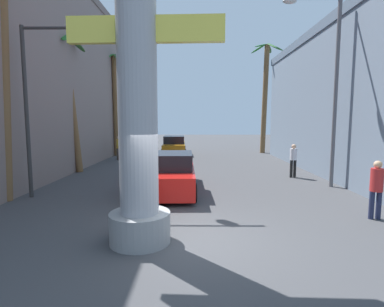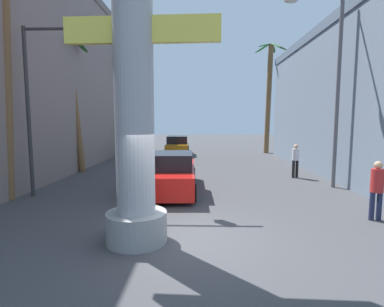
# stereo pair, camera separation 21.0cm
# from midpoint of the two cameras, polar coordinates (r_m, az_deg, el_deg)

# --- Properties ---
(ground_plane) EXTENTS (86.82, 86.82, 0.00)m
(ground_plane) POSITION_cam_midpoint_polar(r_m,az_deg,el_deg) (17.03, 0.94, -3.17)
(ground_plane) COLOR #424244
(building_left) EXTENTS (6.79, 26.19, 10.81)m
(building_left) POSITION_cam_midpoint_polar(r_m,az_deg,el_deg) (18.92, -30.89, 13.36)
(building_left) COLOR slate
(building_left) RESTS_ON ground
(building_right) EXTENTS (6.84, 16.56, 7.71)m
(building_right) POSITION_cam_midpoint_polar(r_m,az_deg,el_deg) (19.25, 31.61, 8.54)
(building_right) COLOR slate
(building_right) RESTS_ON ground
(neon_sign_pole) EXTENTS (3.79, 1.40, 9.91)m
(neon_sign_pole) POSITION_cam_midpoint_polar(r_m,az_deg,el_deg) (6.99, -10.23, 19.87)
(neon_sign_pole) COLOR #9E9EA3
(neon_sign_pole) RESTS_ON ground
(street_lamp) EXTENTS (2.38, 0.28, 7.79)m
(street_lamp) POSITION_cam_midpoint_polar(r_m,az_deg,el_deg) (13.80, 25.27, 13.43)
(street_lamp) COLOR #59595E
(street_lamp) RESTS_ON ground
(traffic_light_mast) EXTENTS (4.95, 0.32, 6.09)m
(traffic_light_mast) POSITION_cam_midpoint_polar(r_m,az_deg,el_deg) (11.76, -22.18, 13.00)
(traffic_light_mast) COLOR #333333
(traffic_light_mast) RESTS_ON ground
(car_lead) EXTENTS (2.15, 5.09, 1.56)m
(car_lead) POSITION_cam_midpoint_polar(r_m,az_deg,el_deg) (11.99, -3.62, -3.79)
(car_lead) COLOR black
(car_lead) RESTS_ON ground
(car_far) EXTENTS (2.05, 4.79, 1.56)m
(car_far) POSITION_cam_midpoint_polar(r_m,az_deg,el_deg) (24.60, -2.55, 1.47)
(car_far) COLOR black
(car_far) RESTS_ON ground
(palm_tree_mid_left) EXTENTS (2.36, 2.34, 7.23)m
(palm_tree_mid_left) POSITION_cam_midpoint_polar(r_m,az_deg,el_deg) (17.47, -21.25, 10.80)
(palm_tree_mid_left) COLOR brown
(palm_tree_mid_left) RESTS_ON ground
(palm_tree_far_right) EXTENTS (2.72, 2.73, 9.29)m
(palm_tree_far_right) POSITION_cam_midpoint_polar(r_m,az_deg,el_deg) (26.75, 14.66, 11.36)
(palm_tree_far_right) COLOR brown
(palm_tree_far_right) RESTS_ON ground
(palm_tree_far_left) EXTENTS (2.97, 2.80, 8.00)m
(palm_tree_far_left) POSITION_cam_midpoint_polar(r_m,az_deg,el_deg) (24.80, -13.51, 10.65)
(palm_tree_far_left) COLOR brown
(palm_tree_far_left) RESTS_ON ground
(palm_tree_near_left) EXTENTS (3.11, 3.48, 8.25)m
(palm_tree_near_left) POSITION_cam_midpoint_polar(r_m,az_deg,el_deg) (12.58, -31.98, 15.47)
(palm_tree_near_left) COLOR brown
(palm_tree_near_left) RESTS_ON ground
(pedestrian_far_left) EXTENTS (0.40, 0.40, 1.72)m
(pedestrian_far_left) POSITION_cam_midpoint_polar(r_m,az_deg,el_deg) (21.88, -12.93, 1.42)
(pedestrian_far_left) COLOR #3F3833
(pedestrian_far_left) RESTS_ON ground
(pedestrian_by_sign) EXTENTS (0.34, 0.34, 1.68)m
(pedestrian_by_sign) POSITION_cam_midpoint_polar(r_m,az_deg,el_deg) (9.91, 32.28, -5.28)
(pedestrian_by_sign) COLOR #1E233F
(pedestrian_by_sign) RESTS_ON ground
(pedestrian_mid_right) EXTENTS (0.43, 0.43, 1.65)m
(pedestrian_mid_right) POSITION_cam_midpoint_polar(r_m,az_deg,el_deg) (15.51, 19.49, -0.87)
(pedestrian_mid_right) COLOR black
(pedestrian_mid_right) RESTS_ON ground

